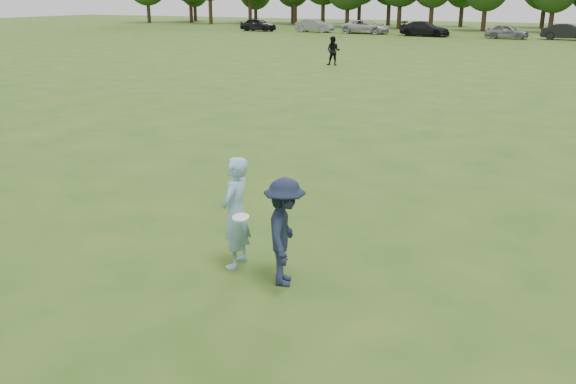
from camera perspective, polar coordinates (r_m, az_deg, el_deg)
name	(u,v)px	position (r m, az deg, el deg)	size (l,w,h in m)	color
ground	(254,287)	(9.52, -3.22, -8.87)	(200.00, 200.00, 0.00)	#2A4F16
thrower	(235,213)	(9.91, -4.94, -1.95)	(0.68, 0.45, 1.86)	#86B3D0
defender	(285,232)	(9.30, -0.31, -3.77)	(1.10, 0.63, 1.70)	#182035
player_far_a	(333,51)	(39.61, 4.26, 13.02)	(0.87, 0.68, 1.79)	black
car_a	(258,25)	(77.65, -2.81, 15.37)	(1.82, 4.52, 1.54)	black
car_b	(315,26)	(75.40, 2.51, 15.29)	(1.61, 4.62, 1.52)	slate
car_c	(366,27)	(72.82, 7.32, 15.08)	(2.54, 5.51, 1.53)	#B7B5BB
car_d	(425,29)	(69.23, 12.68, 14.67)	(2.18, 5.37, 1.56)	black
car_e	(507,31)	(67.60, 19.81, 13.95)	(1.71, 4.26, 1.45)	slate
car_f	(567,32)	(68.00, 24.63, 13.46)	(1.64, 4.71, 1.55)	black
disc_in_play	(241,217)	(9.51, -4.44, -2.39)	(0.31, 0.31, 0.08)	white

